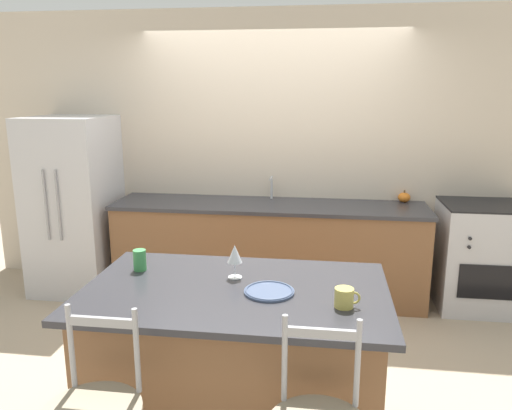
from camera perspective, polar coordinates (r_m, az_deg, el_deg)
name	(u,v)px	position (r m, az deg, el deg)	size (l,w,h in m)	color
ground_plane	(264,311)	(4.61, 0.87, -12.02)	(18.00, 18.00, 0.00)	tan
wall_back	(273,152)	(4.93, 1.97, 6.03)	(6.00, 0.07, 2.70)	beige
back_counter	(269,249)	(4.80, 1.46, -5.10)	(2.93, 0.71, 0.91)	brown
sink_faucet	(271,185)	(4.85, 1.78, 2.31)	(0.02, 0.13, 0.22)	#ADAFB5
kitchen_island	(236,368)	(2.87, -2.31, -18.16)	(1.60, 0.98, 0.94)	brown
refrigerator	(75,205)	(5.19, -20.02, 0.04)	(0.74, 0.80, 1.71)	#BCBCC1
oven_range	(481,256)	(4.97, 24.36, -5.35)	(0.75, 0.67, 0.97)	#B7B7BC
dinner_plate	(269,291)	(2.59, 1.52, -9.80)	(0.26, 0.26, 0.02)	#425170
wine_glass	(235,255)	(2.75, -2.44, -5.69)	(0.08, 0.08, 0.19)	white
coffee_mug	(345,298)	(2.46, 10.08, -10.39)	(0.12, 0.09, 0.09)	#C1B251
tumbler_cup	(140,260)	(2.96, -13.15, -6.14)	(0.07, 0.07, 0.12)	#3D934C
pumpkin_decoration	(404,197)	(4.93, 16.57, 0.85)	(0.12, 0.12, 0.11)	orange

